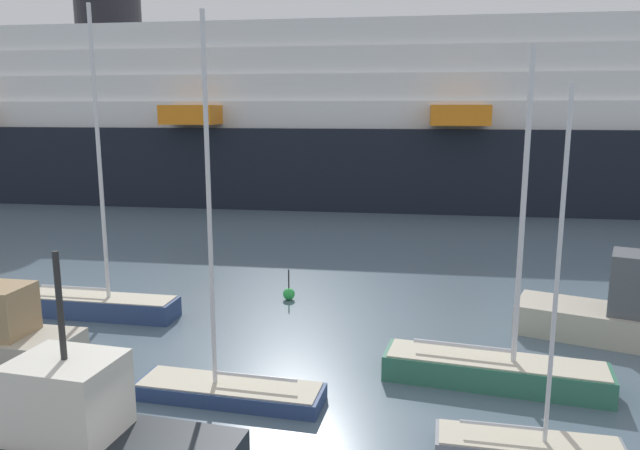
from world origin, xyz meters
TOP-DOWN VIEW (x-y plane):
  - sailboat_0 at (7.38, 7.34)m, footprint 7.04×2.50m
  - sailboat_1 at (7.78, 3.27)m, footprint 4.62×1.43m
  - sailboat_2 at (-0.56, 4.98)m, footprint 5.74×1.88m
  - sailboat_3 at (-8.32, 11.15)m, footprint 6.86×1.62m
  - fishing_boat_0 at (-2.84, 0.79)m, footprint 7.52×3.12m
  - channel_buoy_1 at (-0.89, 14.63)m, footprint 0.54×0.54m
  - cruise_ship at (-3.71, 47.12)m, footprint 126.08×21.31m

SIDE VIEW (x-z plane):
  - channel_buoy_1 at x=-0.89m, z-range -0.43..1.00m
  - sailboat_1 at x=7.78m, z-range -4.16..4.97m
  - sailboat_2 at x=-0.56m, z-range -5.10..6.08m
  - sailboat_0 at x=7.38m, z-range -4.61..5.74m
  - sailboat_3 at x=-8.32m, z-range -5.61..6.90m
  - fishing_boat_0 at x=-2.84m, z-range -1.76..3.68m
  - cruise_ship at x=-3.71m, z-range -4.00..18.27m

